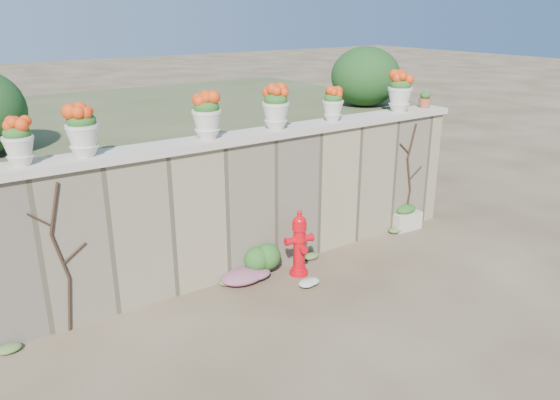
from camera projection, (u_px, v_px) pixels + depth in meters
ground at (320, 320)px, 6.96m from camera, size 80.00×80.00×0.00m
stone_wall at (246, 207)px, 8.03m from camera, size 8.00×0.40×2.00m
wall_cap at (244, 137)px, 7.68m from camera, size 8.10×0.52×0.10m
raised_fill at (160, 160)px, 10.52m from camera, size 9.00×6.00×2.00m
back_shrub_right at (366, 77)px, 10.27m from camera, size 1.30×1.30×1.10m
vine_left at (61, 257)px, 6.43m from camera, size 0.60×0.04×1.91m
vine_right at (409, 175)px, 9.59m from camera, size 0.60×0.04×1.91m
fire_hydrant at (299, 243)px, 8.01m from camera, size 0.44×0.31×1.01m
planter_box at (405, 218)px, 9.80m from camera, size 0.56×0.36×0.45m
green_shrub at (265, 256)px, 8.05m from camera, size 0.64×0.58×0.61m
magenta_clump at (250, 274)px, 7.92m from camera, size 0.86×0.58×0.23m
white_flowers at (311, 281)px, 7.79m from camera, size 0.45×0.36×0.16m
urn_pot_0 at (18, 142)px, 6.02m from camera, size 0.34×0.34×0.53m
urn_pot_1 at (82, 131)px, 6.39m from camera, size 0.39×0.39×0.62m
urn_pot_2 at (207, 116)px, 7.26m from camera, size 0.40×0.40×0.62m
urn_pot_3 at (276, 108)px, 7.85m from camera, size 0.40×0.40×0.62m
urn_pot_4 at (333, 105)px, 8.44m from camera, size 0.33×0.33×0.51m
urn_pot_5 at (400, 92)px, 9.21m from camera, size 0.42×0.42×0.66m
terracotta_pot at (425, 101)px, 9.62m from camera, size 0.23×0.23×0.27m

